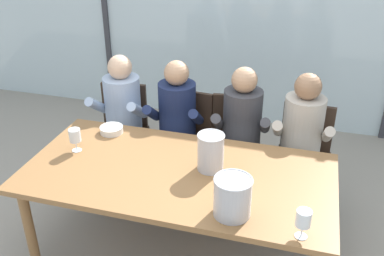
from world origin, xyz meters
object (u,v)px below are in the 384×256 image
object	(u,v)px
dining_table	(178,180)
chair_left_of_center	(186,134)
chair_center	(235,139)
chair_right_of_center	(304,150)
chair_near_curtain	(122,125)
person_charcoal_jacket	(241,130)
ice_bucket_secondary	(233,196)
person_pale_blue_shirt	(120,114)
person_navy_polo	(175,122)
wine_glass_near_bucket	(75,136)
person_beige_jumper	(301,138)
ice_bucket_primary	(211,152)
wine_glass_by_left_taster	(303,219)
tasting_bowl	(112,130)

from	to	relation	value
dining_table	chair_left_of_center	size ratio (longest dim) A/B	2.33
chair_center	chair_right_of_center	xyz separation A→B (m)	(0.59, -0.03, 0.00)
chair_near_curtain	person_charcoal_jacket	distance (m)	1.14
ice_bucket_secondary	chair_center	bearing A→B (deg)	99.61
dining_table	chair_left_of_center	xyz separation A→B (m)	(-0.22, 0.91, -0.16)
person_pale_blue_shirt	person_navy_polo	world-z (taller)	same
dining_table	ice_bucket_secondary	xyz separation A→B (m)	(0.44, -0.34, 0.20)
person_charcoal_jacket	chair_center	bearing A→B (deg)	109.76
chair_left_of_center	wine_glass_near_bucket	world-z (taller)	wine_glass_near_bucket
dining_table	person_beige_jumper	distance (m)	1.11
chair_near_curtain	ice_bucket_primary	xyz separation A→B (m)	(1.03, -0.82, 0.36)
chair_right_of_center	wine_glass_by_left_taster	world-z (taller)	wine_glass_by_left_taster
chair_center	chair_right_of_center	distance (m)	0.59
person_navy_polo	person_charcoal_jacket	bearing A→B (deg)	-4.54
dining_table	wine_glass_near_bucket	size ratio (longest dim) A/B	12.00
chair_left_of_center	wine_glass_by_left_taster	xyz separation A→B (m)	(1.06, -1.34, 0.35)
wine_glass_by_left_taster	person_beige_jumper	bearing A→B (deg)	92.96
dining_table	chair_center	world-z (taller)	chair_center
chair_near_curtain	ice_bucket_secondary	world-z (taller)	ice_bucket_secondary
chair_left_of_center	person_charcoal_jacket	size ratio (longest dim) A/B	0.74
tasting_bowl	chair_right_of_center	bearing A→B (deg)	19.91
person_pale_blue_shirt	wine_glass_near_bucket	distance (m)	0.76
person_navy_polo	person_beige_jumper	xyz separation A→B (m)	(1.05, -0.00, 0.00)
person_charcoal_jacket	tasting_bowl	world-z (taller)	person_charcoal_jacket
wine_glass_by_left_taster	wine_glass_near_bucket	bearing A→B (deg)	163.44
chair_center	person_charcoal_jacket	world-z (taller)	person_charcoal_jacket
ice_bucket_secondary	wine_glass_by_left_taster	bearing A→B (deg)	-12.10
person_pale_blue_shirt	person_beige_jumper	size ratio (longest dim) A/B	1.00
dining_table	ice_bucket_primary	size ratio (longest dim) A/B	7.91
person_navy_polo	chair_near_curtain	bearing A→B (deg)	163.34
person_charcoal_jacket	wine_glass_near_bucket	size ratio (longest dim) A/B	6.99
person_pale_blue_shirt	person_beige_jumper	world-z (taller)	same
person_charcoal_jacket	wine_glass_by_left_taster	distance (m)	1.35
ice_bucket_secondary	wine_glass_by_left_taster	xyz separation A→B (m)	(0.40, -0.09, -0.01)
tasting_bowl	wine_glass_by_left_taster	distance (m)	1.71
chair_near_curtain	person_navy_polo	world-z (taller)	person_navy_polo
person_pale_blue_shirt	ice_bucket_primary	world-z (taller)	person_pale_blue_shirt
chair_center	tasting_bowl	distance (m)	1.08
wine_glass_near_bucket	person_charcoal_jacket	bearing A→B (deg)	34.25
chair_right_of_center	person_beige_jumper	size ratio (longest dim) A/B	0.74
person_beige_jumper	wine_glass_by_left_taster	size ratio (longest dim) A/B	6.99
chair_near_curtain	wine_glass_by_left_taster	world-z (taller)	wine_glass_by_left_taster
chair_near_curtain	chair_center	bearing A→B (deg)	-4.92
chair_center	ice_bucket_primary	distance (m)	0.93
person_navy_polo	person_beige_jumper	bearing A→B (deg)	-4.56
ice_bucket_primary	wine_glass_by_left_taster	xyz separation A→B (m)	(0.64, -0.52, -0.02)
person_charcoal_jacket	wine_glass_by_left_taster	bearing A→B (deg)	-71.40
tasting_bowl	person_beige_jumper	bearing A→B (deg)	16.01
chair_near_curtain	chair_center	world-z (taller)	same
chair_right_of_center	ice_bucket_primary	xyz separation A→B (m)	(-0.60, -0.82, 0.36)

